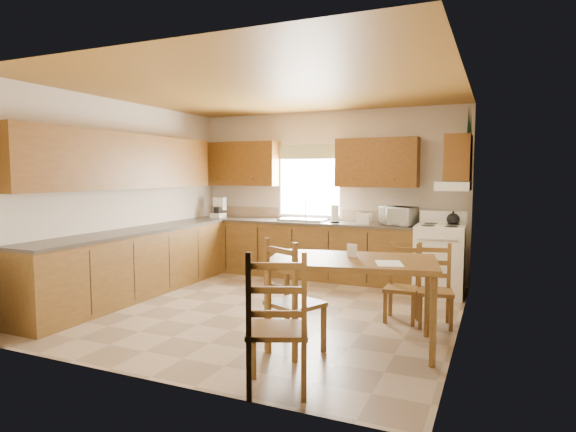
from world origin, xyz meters
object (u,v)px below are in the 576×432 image
at_px(chair_near_left, 295,296).
at_px(chair_near_right, 278,321).
at_px(microwave, 398,216).
at_px(chair_far_right, 435,286).
at_px(stove, 440,261).
at_px(chair_far_left, 402,283).
at_px(dining_table, 352,302).

distance_m(chair_near_left, chair_near_right, 0.84).
height_order(microwave, chair_far_right, microwave).
xyz_separation_m(stove, chair_far_left, (-0.26, -1.41, -0.04)).
height_order(stove, chair_near_left, chair_near_left).
bearing_deg(dining_table, chair_near_right, -112.44).
distance_m(microwave, chair_near_left, 3.15).
distance_m(stove, dining_table, 2.44).
bearing_deg(chair_far_right, dining_table, -138.09).
bearing_deg(chair_near_left, chair_far_left, -94.35).
distance_m(stove, chair_far_right, 1.45).
xyz_separation_m(chair_near_left, chair_far_right, (1.12, 1.32, -0.09)).
distance_m(microwave, chair_far_left, 1.88).
height_order(microwave, chair_far_left, microwave).
bearing_deg(chair_far_right, chair_far_left, 162.54).
bearing_deg(dining_table, chair_near_left, -149.23).
distance_m(chair_near_right, chair_far_left, 2.25).
bearing_deg(chair_far_right, chair_near_right, -125.15).
xyz_separation_m(stove, microwave, (-0.64, 0.32, 0.58)).
relative_size(chair_near_right, chair_far_right, 1.23).
bearing_deg(chair_near_left, stove, -85.42).
xyz_separation_m(microwave, chair_near_left, (-0.37, -3.09, -0.52)).
relative_size(stove, dining_table, 0.60).
height_order(stove, chair_far_left, stove).
xyz_separation_m(chair_near_right, chair_far_left, (0.56, 2.17, -0.12)).
distance_m(stove, chair_near_right, 3.67).
distance_m(chair_near_left, chair_far_right, 1.73).
distance_m(microwave, dining_table, 2.77).
relative_size(stove, chair_near_left, 0.90).
bearing_deg(microwave, stove, -10.33).
bearing_deg(chair_near_right, dining_table, -123.83).
relative_size(dining_table, chair_near_left, 1.50).
height_order(chair_near_right, chair_far_right, chair_near_right).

